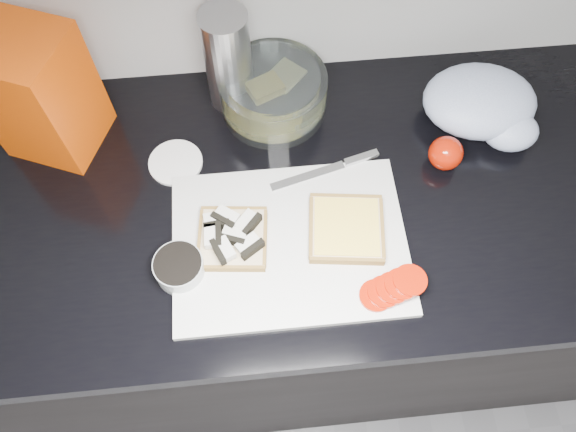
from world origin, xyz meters
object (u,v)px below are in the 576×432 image
(cutting_board, at_px, (290,243))
(steel_canister, at_px, (228,60))
(glass_bowl, at_px, (273,93))
(bread_bag, at_px, (39,93))

(cutting_board, height_order, steel_canister, steel_canister)
(glass_bowl, bearing_deg, bread_bag, -176.18)
(glass_bowl, relative_size, bread_bag, 0.84)
(cutting_board, bearing_deg, bread_bag, 146.25)
(cutting_board, height_order, glass_bowl, glass_bowl)
(steel_canister, bearing_deg, bread_bag, -169.62)
(bread_bag, bearing_deg, cutting_board, -11.07)
(glass_bowl, height_order, bread_bag, bread_bag)
(glass_bowl, distance_m, steel_canister, 0.11)
(bread_bag, bearing_deg, steel_canister, 33.06)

